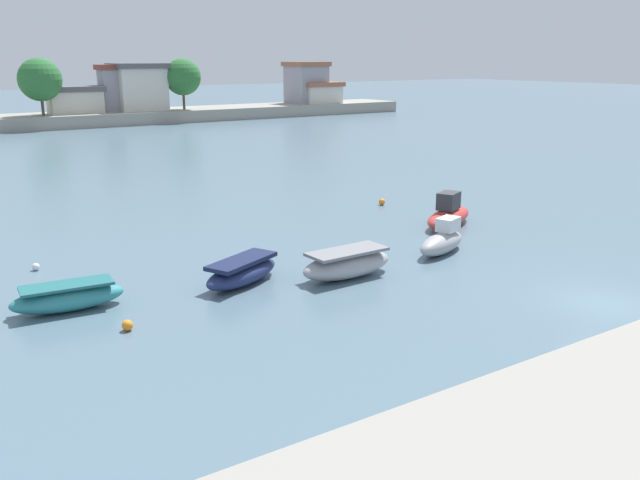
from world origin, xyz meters
TOP-DOWN VIEW (x-y plane):
  - ground_plane at (0.00, 0.00)m, footprint 400.00×400.00m
  - moored_boat_0 at (-16.94, 10.59)m, footprint 4.14×1.80m
  - moored_boat_1 at (-10.24, 9.72)m, footprint 4.36×3.05m
  - moored_boat_2 at (-6.17, 8.02)m, footprint 4.40×1.84m
  - moored_boat_3 at (-0.23, 8.50)m, footprint 3.86×2.41m
  - moored_boat_4 at (3.84, 12.27)m, footprint 4.85×3.34m
  - mooring_buoy_0 at (4.25, 18.57)m, footprint 0.40×0.40m
  - mooring_buoy_1 at (-16.87, 16.35)m, footprint 0.33×0.33m
  - mooring_buoy_2 at (-15.80, 7.46)m, footprint 0.38×0.38m
  - distant_shoreline at (3.31, 81.26)m, footprint 109.01×9.07m

SIDE VIEW (x-z plane):
  - ground_plane at x=0.00m, z-range 0.00..0.00m
  - mooring_buoy_1 at x=-16.87m, z-range 0.00..0.33m
  - mooring_buoy_2 at x=-15.80m, z-range 0.00..0.38m
  - mooring_buoy_0 at x=4.25m, z-range 0.00..0.40m
  - moored_boat_0 at x=-16.94m, z-range -0.02..0.99m
  - moored_boat_1 at x=-10.24m, z-range -0.03..1.03m
  - moored_boat_2 at x=-6.17m, z-range -0.02..1.17m
  - moored_boat_3 at x=-0.23m, z-range -0.22..1.39m
  - moored_boat_4 at x=3.84m, z-range -0.33..1.56m
  - distant_shoreline at x=3.31m, z-range -1.72..7.25m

